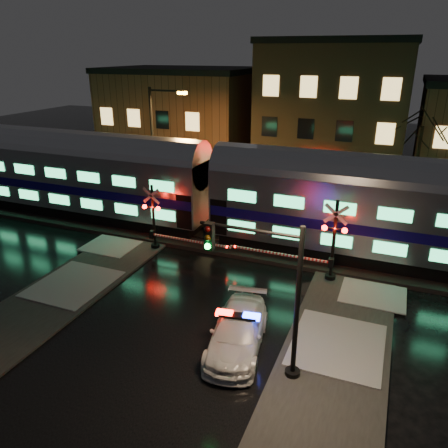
{
  "coord_description": "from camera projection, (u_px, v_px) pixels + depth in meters",
  "views": [
    {
      "loc": [
        7.66,
        -17.95,
        10.96
      ],
      "look_at": [
        -0.58,
        2.5,
        2.2
      ],
      "focal_mm": 35.0,
      "sensor_mm": 36.0,
      "label": 1
    }
  ],
  "objects": [
    {
      "name": "sidewalk_left",
      "position": [
        28.0,
        316.0,
        19.25
      ],
      "size": [
        4.0,
        20.0,
        0.12
      ],
      "primitive_type": "cube",
      "color": "#2D2D2D",
      "rests_on": "ground"
    },
    {
      "name": "ballast",
      "position": [
        248.0,
        243.0,
        26.45
      ],
      "size": [
        90.0,
        4.2,
        0.24
      ],
      "primitive_type": "cube",
      "color": "black",
      "rests_on": "ground"
    },
    {
      "name": "train",
      "position": [
        211.0,
        187.0,
        26.08
      ],
      "size": [
        51.0,
        3.12,
        5.92
      ],
      "color": "black",
      "rests_on": "ballast"
    },
    {
      "name": "sidewalk_right",
      "position": [
        324.0,
        398.0,
        14.73
      ],
      "size": [
        4.0,
        20.0,
        0.12
      ],
      "primitive_type": "cube",
      "color": "#2D2D2D",
      "rests_on": "ground"
    },
    {
      "name": "ground",
      "position": [
        216.0,
        283.0,
        22.18
      ],
      "size": [
        120.0,
        120.0,
        0.0
      ],
      "primitive_type": "plane",
      "color": "black",
      "rests_on": "ground"
    },
    {
      "name": "building_left",
      "position": [
        182.0,
        120.0,
        44.0
      ],
      "size": [
        14.0,
        10.0,
        9.0
      ],
      "primitive_type": "cube",
      "color": "#573221",
      "rests_on": "ground"
    },
    {
      "name": "crossing_signal_right",
      "position": [
        326.0,
        248.0,
        21.79
      ],
      "size": [
        6.09,
        0.67,
        4.31
      ],
      "color": "black",
      "rests_on": "ground"
    },
    {
      "name": "crossing_signal_left",
      "position": [
        158.0,
        225.0,
        25.16
      ],
      "size": [
        5.57,
        0.65,
        3.94
      ],
      "color": "black",
      "rests_on": "ground"
    },
    {
      "name": "police_car",
      "position": [
        238.0,
        332.0,
        17.09
      ],
      "size": [
        2.76,
        5.15,
        1.58
      ],
      "rotation": [
        0.0,
        0.0,
        0.17
      ],
      "color": "white",
      "rests_on": "ground"
    },
    {
      "name": "traffic_light",
      "position": [
        271.0,
        297.0,
        14.9
      ],
      "size": [
        3.8,
        0.69,
        5.88
      ],
      "rotation": [
        0.0,
        0.0,
        -0.02
      ],
      "color": "black",
      "rests_on": "ground"
    },
    {
      "name": "streetlight",
      "position": [
        156.0,
        141.0,
        31.01
      ],
      "size": [
        2.9,
        0.3,
        8.69
      ],
      "color": "black",
      "rests_on": "ground"
    },
    {
      "name": "building_mid",
      "position": [
        335.0,
        114.0,
        38.76
      ],
      "size": [
        12.0,
        11.0,
        11.5
      ],
      "primitive_type": "cube",
      "color": "brown",
      "rests_on": "ground"
    }
  ]
}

